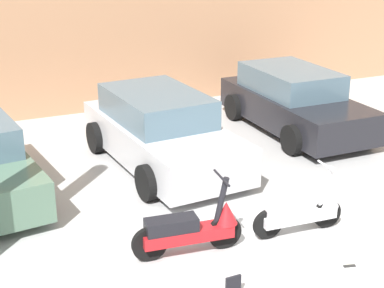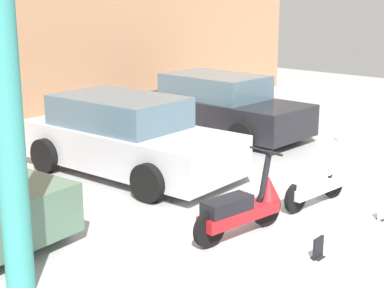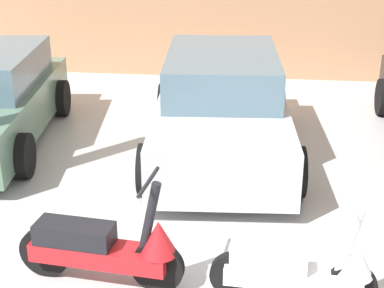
% 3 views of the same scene
% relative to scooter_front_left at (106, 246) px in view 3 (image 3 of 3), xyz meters
% --- Properties ---
extents(scooter_front_left, '(1.51, 0.54, 1.06)m').
position_rel_scooter_front_left_xyz_m(scooter_front_left, '(0.00, 0.00, 0.00)').
color(scooter_front_left, black).
rests_on(scooter_front_left, ground_plane).
extents(scooter_front_right, '(1.39, 0.50, 0.97)m').
position_rel_scooter_front_left_xyz_m(scooter_front_right, '(1.66, -0.11, -0.03)').
color(scooter_front_right, black).
rests_on(scooter_front_right, ground_plane).
extents(car_rear_center, '(2.10, 4.01, 1.33)m').
position_rel_scooter_front_left_xyz_m(car_rear_center, '(0.78, 3.11, 0.26)').
color(car_rear_center, '#B7B7BC').
rests_on(car_rear_center, ground_plane).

